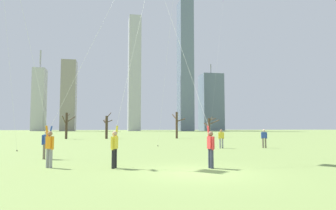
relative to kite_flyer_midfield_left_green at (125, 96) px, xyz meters
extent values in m
plane|color=#7A934C|center=(2.71, -2.86, -3.32)|extent=(400.00, 400.00, 0.00)
cylinder|color=black|center=(-0.55, -1.07, -2.89)|extent=(0.14, 0.14, 0.85)
cylinder|color=black|center=(-0.46, -0.87, -2.89)|extent=(0.14, 0.14, 0.85)
cube|color=yellow|center=(-0.51, -0.97, -2.20)|extent=(0.33, 0.39, 0.54)
sphere|color=tan|center=(-0.51, -0.97, -1.81)|extent=(0.22, 0.22, 0.22)
cylinder|color=yellow|center=(-0.60, -1.16, -2.23)|extent=(0.09, 0.09, 0.55)
cylinder|color=yellow|center=(-0.41, -0.78, -1.73)|extent=(0.17, 0.22, 0.56)
cylinder|color=gray|center=(-3.25, -0.36, -2.89)|extent=(0.14, 0.14, 0.85)
cylinder|color=gray|center=(-3.41, -0.20, -2.89)|extent=(0.14, 0.14, 0.85)
cube|color=orange|center=(-3.33, -0.28, -2.20)|extent=(0.38, 0.38, 0.54)
sphere|color=#9E7051|center=(-3.33, -0.28, -1.81)|extent=(0.22, 0.22, 0.22)
cylinder|color=orange|center=(-3.18, -0.43, -2.23)|extent=(0.09, 0.09, 0.55)
cylinder|color=orange|center=(-3.49, -0.14, -1.73)|extent=(0.21, 0.21, 0.56)
cylinder|color=#726656|center=(-4.32, 3.59, -2.89)|extent=(0.14, 0.14, 0.85)
cylinder|color=#726656|center=(-4.12, 3.66, -2.89)|extent=(0.14, 0.14, 0.85)
cube|color=#2D4CA5|center=(-4.22, 3.63, -2.20)|extent=(0.39, 0.30, 0.54)
sphere|color=tan|center=(-4.22, 3.63, -1.81)|extent=(0.22, 0.22, 0.22)
cylinder|color=#2D4CA5|center=(-4.42, 3.56, -2.23)|extent=(0.09, 0.09, 0.55)
cylinder|color=#2D4CA5|center=(-4.02, 3.70, -1.73)|extent=(0.22, 0.15, 0.56)
cylinder|color=#33384C|center=(3.67, -1.91, -2.89)|extent=(0.14, 0.14, 0.85)
cylinder|color=#33384C|center=(3.65, -1.69, -2.89)|extent=(0.14, 0.14, 0.85)
cube|color=red|center=(3.66, -1.80, -2.20)|extent=(0.24, 0.36, 0.54)
sphere|color=brown|center=(3.66, -1.80, -1.81)|extent=(0.22, 0.22, 0.22)
cylinder|color=red|center=(3.68, -2.01, -2.23)|extent=(0.09, 0.09, 0.55)
cylinder|color=red|center=(3.63, -1.59, -1.73)|extent=(0.11, 0.21, 0.56)
cylinder|color=silver|center=(2.66, 1.23, 4.01)|extent=(1.97, 5.65, 10.96)
cylinder|color=gray|center=(8.85, 10.00, -2.89)|extent=(0.14, 0.14, 0.85)
cylinder|color=gray|center=(8.63, 10.03, -2.89)|extent=(0.14, 0.14, 0.85)
cube|color=yellow|center=(8.74, 10.02, -2.20)|extent=(0.36, 0.23, 0.54)
sphere|color=#9E7051|center=(8.74, 10.02, -1.81)|extent=(0.22, 0.22, 0.22)
cylinder|color=yellow|center=(8.95, 9.99, -2.23)|extent=(0.09, 0.09, 0.55)
cylinder|color=yellow|center=(8.53, 10.04, -2.23)|extent=(0.09, 0.09, 0.55)
cylinder|color=#726656|center=(12.48, 9.74, -2.89)|extent=(0.14, 0.14, 0.85)
cylinder|color=#726656|center=(12.66, 9.61, -2.89)|extent=(0.14, 0.14, 0.85)
cube|color=#2D4CA5|center=(12.57, 9.68, -2.20)|extent=(0.39, 0.36, 0.54)
sphere|color=beige|center=(12.57, 9.68, -1.81)|extent=(0.22, 0.22, 0.22)
cylinder|color=#2D4CA5|center=(12.40, 9.80, -2.23)|extent=(0.09, 0.09, 0.55)
cylinder|color=#2D4CA5|center=(12.74, 9.55, -2.23)|extent=(0.09, 0.09, 0.55)
cylinder|color=silver|center=(4.85, 11.94, 9.62)|extent=(2.03, 3.80, 25.80)
cylinder|color=#3F3833|center=(3.84, 13.83, -3.28)|extent=(0.10, 0.10, 0.08)
cylinder|color=silver|center=(-7.62, 7.45, 3.88)|extent=(0.19, 5.21, 14.32)
cylinder|color=#3F3833|center=(-7.53, 10.05, -3.28)|extent=(0.10, 0.10, 0.08)
cylinder|color=silver|center=(13.38, 22.92, 7.53)|extent=(4.20, 4.75, 21.63)
cylinder|color=#3F3833|center=(11.28, 20.55, -3.28)|extent=(0.10, 0.10, 0.08)
cylinder|color=#423326|center=(-7.24, 34.37, -1.28)|extent=(0.37, 0.37, 4.08)
cylinder|color=#423326|center=(-7.11, 35.07, 0.37)|extent=(0.39, 1.47, 0.63)
cylinder|color=#423326|center=(-7.48, 33.63, -0.44)|extent=(0.65, 1.62, 1.57)
cylinder|color=#423326|center=(-6.59, 34.34, -0.27)|extent=(1.41, 0.22, 1.04)
cylinder|color=#423326|center=(-1.11, 33.75, -1.51)|extent=(0.40, 0.40, 3.62)
cylinder|color=#423326|center=(-1.35, 34.04, -0.75)|extent=(0.70, 0.79, 0.80)
cylinder|color=#423326|center=(-0.79, 34.28, 0.40)|extent=(0.80, 1.21, 0.99)
cylinder|color=#423326|center=(-1.25, 34.59, -0.61)|extent=(0.46, 1.77, 0.86)
cylinder|color=#423326|center=(-0.69, 34.30, -0.56)|extent=(0.98, 1.22, 0.53)
cylinder|color=#4C3828|center=(17.61, 39.01, -1.56)|extent=(0.38, 0.38, 3.51)
cylinder|color=#4C3828|center=(17.25, 39.41, -0.91)|extent=(0.90, 0.98, 0.59)
cylinder|color=#4C3828|center=(17.40, 39.67, -1.28)|extent=(0.57, 1.41, 0.95)
cylinder|color=#4C3828|center=(17.85, 38.71, 0.09)|extent=(0.66, 0.78, 0.81)
cylinder|color=#4C3828|center=(18.22, 38.77, -0.04)|extent=(1.32, 0.66, 0.56)
cylinder|color=#4C3828|center=(18.41, 38.45, -0.56)|extent=(1.76, 1.30, 0.98)
cylinder|color=#4C3828|center=(10.10, 33.20, -1.17)|extent=(0.37, 0.37, 4.30)
cylinder|color=#4C3828|center=(9.87, 33.77, 0.19)|extent=(0.61, 1.27, 1.04)
cylinder|color=#4C3828|center=(10.72, 32.84, -0.34)|extent=(1.37, 0.88, 0.59)
cylinder|color=#4C3828|center=(9.90, 33.88, 0.18)|extent=(0.58, 1.49, 0.99)
cube|color=#B2B2B7|center=(11.65, 138.11, 25.99)|extent=(6.08, 10.49, 58.62)
cube|color=slate|center=(54.70, 143.09, 12.27)|extent=(11.53, 11.22, 31.18)
cylinder|color=#99999E|center=(54.70, 143.09, 30.83)|extent=(0.80, 0.80, 5.93)
cube|color=slate|center=(37.20, 132.06, 30.01)|extent=(6.81, 9.29, 66.67)
cube|color=gray|center=(-20.48, 139.50, 14.15)|extent=(6.98, 8.05, 34.93)
cube|color=#B2B2B7|center=(-35.62, 146.00, 12.51)|extent=(5.92, 8.20, 31.65)
cylinder|color=#99999E|center=(-35.62, 146.00, 33.11)|extent=(0.80, 0.80, 9.57)
camera|label=1|loc=(-0.76, -14.44, -1.53)|focal=32.00mm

